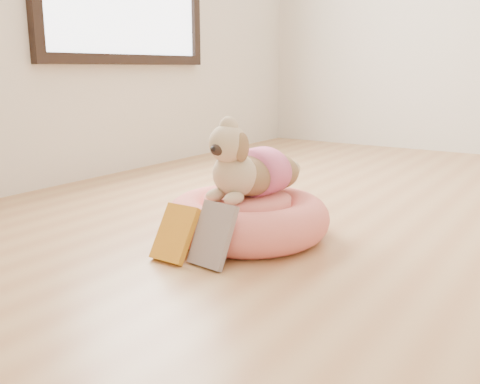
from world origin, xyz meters
The scene contains 5 objects.
floor centered at (0.00, 0.00, 0.00)m, with size 4.50×4.50×0.00m, color #B47B4B.
pet_bed centered at (-0.65, -0.35, 0.08)m, with size 0.61×0.61×0.16m.
dog centered at (-0.65, -0.33, 0.31)m, with size 0.29×0.42×0.31m, color brown, non-canonical shape.
book_yellow centered at (-0.72, -0.68, 0.09)m, with size 0.13×0.02×0.20m, color yellow.
book_white centered at (-0.59, -0.65, 0.10)m, with size 0.14×0.02×0.21m, color white.
Camera 1 is at (0.39, -1.97, 0.63)m, focal length 40.00 mm.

